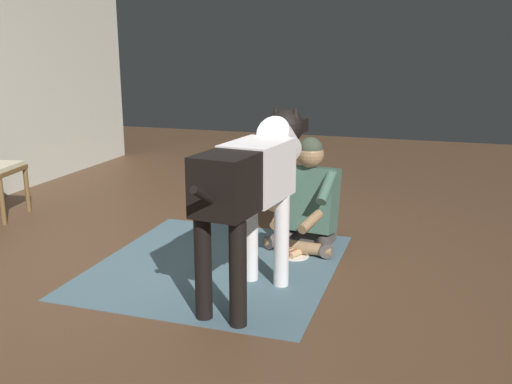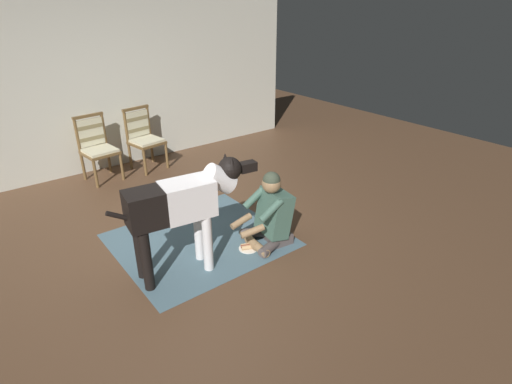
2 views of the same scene
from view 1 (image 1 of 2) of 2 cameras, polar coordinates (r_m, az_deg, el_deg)
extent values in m
plane|color=brown|center=(4.12, -5.85, -7.63)|extent=(12.72, 12.72, 0.00)
cube|color=slate|center=(4.18, -3.92, -7.23)|extent=(1.82, 1.67, 0.01)
cylinder|color=brown|center=(5.84, -21.93, 0.17)|extent=(0.04, 0.04, 0.42)
cylinder|color=brown|center=(5.50, -24.06, -0.89)|extent=(0.04, 0.04, 0.42)
cube|color=#524745|center=(4.64, 5.62, -4.27)|extent=(0.28, 0.37, 0.12)
cylinder|color=#524745|center=(4.45, 6.80, -5.07)|extent=(0.41, 0.22, 0.11)
cylinder|color=#9A7650|center=(4.34, 5.27, -5.63)|extent=(0.11, 0.36, 0.09)
cylinder|color=#524745|center=(4.55, 3.09, -4.54)|extent=(0.40, 0.31, 0.11)
cylinder|color=#9A7650|center=(4.40, 3.19, -5.32)|extent=(0.16, 0.37, 0.09)
cube|color=#406052|center=(4.51, 5.53, -0.67)|extent=(0.35, 0.44, 0.53)
cylinder|color=#406052|center=(4.28, 7.09, 0.50)|extent=(0.30, 0.12, 0.24)
cylinder|color=#9A7650|center=(4.18, 5.47, -2.97)|extent=(0.28, 0.14, 0.12)
cylinder|color=#406052|center=(4.40, 2.76, 0.97)|extent=(0.30, 0.12, 0.24)
cylinder|color=#9A7650|center=(4.26, 2.31, -2.55)|extent=(0.27, 0.08, 0.12)
sphere|color=#9A7650|center=(4.40, 5.46, 3.77)|extent=(0.21, 0.21, 0.21)
sphere|color=#394132|center=(4.39, 5.47, 4.24)|extent=(0.19, 0.19, 0.19)
cylinder|color=white|center=(3.81, -0.54, -4.47)|extent=(0.10, 0.10, 0.62)
cylinder|color=white|center=(3.73, 2.56, -4.95)|extent=(0.10, 0.10, 0.62)
cylinder|color=black|center=(3.30, -5.30, -7.62)|extent=(0.10, 0.10, 0.62)
cylinder|color=black|center=(3.20, -1.82, -8.30)|extent=(0.10, 0.10, 0.62)
cube|color=white|center=(3.52, 0.15, 2.19)|extent=(0.53, 0.38, 0.36)
cube|color=black|center=(3.19, -2.73, 0.89)|extent=(0.46, 0.36, 0.34)
cylinder|color=white|center=(3.80, 2.37, 5.14)|extent=(0.38, 0.27, 0.34)
sphere|color=black|center=(3.90, 3.05, 6.54)|extent=(0.24, 0.24, 0.24)
cube|color=black|center=(4.08, 4.12, 6.63)|extent=(0.19, 0.13, 0.10)
cone|color=black|center=(3.90, 2.01, 7.89)|extent=(0.09, 0.09, 0.11)
cone|color=black|center=(3.85, 3.99, 7.77)|extent=(0.09, 0.09, 0.11)
cylinder|color=black|center=(3.01, -4.78, -0.71)|extent=(0.32, 0.09, 0.21)
cylinder|color=white|center=(4.33, 3.90, -6.41)|extent=(0.21, 0.21, 0.01)
cylinder|color=tan|center=(4.31, 4.13, -6.10)|extent=(0.17, 0.11, 0.05)
cylinder|color=tan|center=(4.33, 3.68, -5.97)|extent=(0.17, 0.11, 0.05)
cylinder|color=brown|center=(4.32, 3.90, -5.95)|extent=(0.17, 0.10, 0.04)
camera|label=2|loc=(2.85, 75.59, 24.78)|focal=28.56mm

